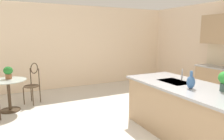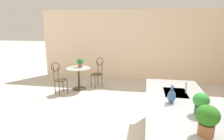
{
  "view_description": "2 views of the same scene",
  "coord_description": "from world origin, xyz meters",
  "px_view_note": "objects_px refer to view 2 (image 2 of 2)",
  "views": [
    {
      "loc": [
        2.57,
        -1.84,
        1.79
      ],
      "look_at": [
        -1.42,
        0.15,
        1.0
      ],
      "focal_mm": 33.35,
      "sensor_mm": 36.0,
      "label": 1
    },
    {
      "loc": [
        3.25,
        0.29,
        2.15
      ],
      "look_at": [
        -1.63,
        -0.59,
        0.96
      ],
      "focal_mm": 30.76,
      "sensor_mm": 36.0,
      "label": 2
    }
  ],
  "objects_px": {
    "chair_by_island": "(98,71)",
    "chair_near_window": "(59,77)",
    "potted_plant_counter_near": "(201,102)",
    "vase_on_counter": "(172,96)",
    "bistro_table": "(79,76)",
    "potted_plant_on_table": "(80,62)",
    "potted_plant_counter_far": "(207,119)"
  },
  "relations": [
    {
      "from": "vase_on_counter",
      "to": "bistro_table",
      "type": "bearing_deg",
      "value": -137.89
    },
    {
      "from": "vase_on_counter",
      "to": "potted_plant_on_table",
      "type": "bearing_deg",
      "value": -139.45
    },
    {
      "from": "chair_near_window",
      "to": "chair_by_island",
      "type": "distance_m",
      "value": 1.38
    },
    {
      "from": "potted_plant_counter_near",
      "to": "vase_on_counter",
      "type": "height_order",
      "value": "potted_plant_counter_near"
    },
    {
      "from": "potted_plant_on_table",
      "to": "potted_plant_counter_near",
      "type": "bearing_deg",
      "value": 41.0
    },
    {
      "from": "bistro_table",
      "to": "vase_on_counter",
      "type": "bearing_deg",
      "value": 42.11
    },
    {
      "from": "potted_plant_counter_near",
      "to": "chair_near_window",
      "type": "bearing_deg",
      "value": -128.08
    },
    {
      "from": "potted_plant_counter_near",
      "to": "chair_by_island",
      "type": "bearing_deg",
      "value": -146.4
    },
    {
      "from": "chair_by_island",
      "to": "potted_plant_on_table",
      "type": "distance_m",
      "value": 0.68
    },
    {
      "from": "potted_plant_counter_near",
      "to": "potted_plant_counter_far",
      "type": "relative_size",
      "value": 0.86
    },
    {
      "from": "chair_near_window",
      "to": "potted_plant_counter_near",
      "type": "distance_m",
      "value": 4.33
    },
    {
      "from": "chair_near_window",
      "to": "potted_plant_on_table",
      "type": "xyz_separation_m",
      "value": [
        -0.73,
        0.44,
        0.33
      ]
    },
    {
      "from": "chair_near_window",
      "to": "potted_plant_counter_near",
      "type": "relative_size",
      "value": 3.34
    },
    {
      "from": "chair_by_island",
      "to": "potted_plant_on_table",
      "type": "height_order",
      "value": "chair_by_island"
    },
    {
      "from": "chair_by_island",
      "to": "potted_plant_counter_near",
      "type": "bearing_deg",
      "value": 33.6
    },
    {
      "from": "bistro_table",
      "to": "potted_plant_counter_near",
      "type": "bearing_deg",
      "value": 42.4
    },
    {
      "from": "chair_by_island",
      "to": "potted_plant_counter_near",
      "type": "height_order",
      "value": "potted_plant_counter_near"
    },
    {
      "from": "potted_plant_on_table",
      "to": "vase_on_counter",
      "type": "xyz_separation_m",
      "value": [
        3.04,
        2.6,
        0.12
      ]
    },
    {
      "from": "chair_by_island",
      "to": "potted_plant_counter_far",
      "type": "height_order",
      "value": "potted_plant_counter_far"
    },
    {
      "from": "chair_by_island",
      "to": "chair_near_window",
      "type": "bearing_deg",
      "value": -45.58
    },
    {
      "from": "potted_plant_counter_far",
      "to": "vase_on_counter",
      "type": "height_order",
      "value": "potted_plant_counter_far"
    },
    {
      "from": "chair_near_window",
      "to": "chair_by_island",
      "type": "xyz_separation_m",
      "value": [
        -0.96,
        0.98,
        0.0
      ]
    },
    {
      "from": "potted_plant_on_table",
      "to": "vase_on_counter",
      "type": "height_order",
      "value": "vase_on_counter"
    },
    {
      "from": "potted_plant_counter_near",
      "to": "vase_on_counter",
      "type": "bearing_deg",
      "value": -135.35
    },
    {
      "from": "potted_plant_counter_near",
      "to": "bistro_table",
      "type": "bearing_deg",
      "value": -137.6
    },
    {
      "from": "bistro_table",
      "to": "potted_plant_counter_near",
      "type": "relative_size",
      "value": 2.56
    },
    {
      "from": "chair_near_window",
      "to": "potted_plant_counter_far",
      "type": "relative_size",
      "value": 2.88
    },
    {
      "from": "bistro_table",
      "to": "chair_by_island",
      "type": "distance_m",
      "value": 0.69
    },
    {
      "from": "bistro_table",
      "to": "potted_plant_counter_far",
      "type": "relative_size",
      "value": 2.21
    },
    {
      "from": "potted_plant_counter_far",
      "to": "potted_plant_counter_near",
      "type": "bearing_deg",
      "value": 172.23
    },
    {
      "from": "bistro_table",
      "to": "chair_near_window",
      "type": "height_order",
      "value": "chair_near_window"
    },
    {
      "from": "bistro_table",
      "to": "potted_plant_counter_near",
      "type": "distance_m",
      "value": 4.45
    }
  ]
}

